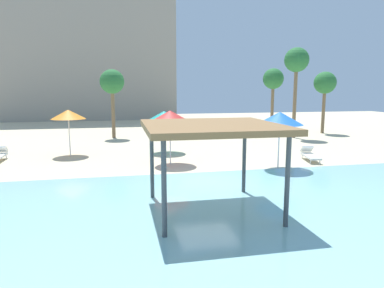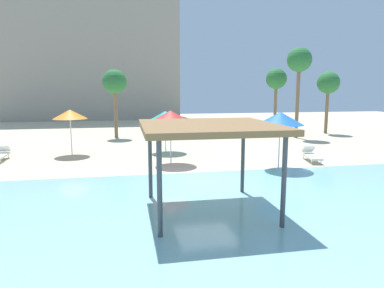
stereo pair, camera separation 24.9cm
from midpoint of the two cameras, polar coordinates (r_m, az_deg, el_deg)
ground_plane at (r=14.75m, az=2.81°, el=-6.17°), size 80.00×80.00×0.00m
lagoon_water at (r=9.99m, az=10.11°, el=-13.76°), size 44.00×13.50×0.04m
shade_pavilion at (r=10.69m, az=3.49°, el=2.38°), size 4.12×4.12×2.81m
beach_umbrella_orange_2 at (r=21.39m, az=-19.10°, el=4.64°), size 1.97×1.97×2.69m
beach_umbrella_teal_3 at (r=21.24m, az=-4.06°, el=4.65°), size 2.11×2.11×2.54m
beach_umbrella_blue_4 at (r=17.23m, az=14.70°, el=4.09°), size 2.23×2.23×2.78m
beach_umbrella_red_5 at (r=17.85m, az=-3.15°, el=4.60°), size 2.09×2.09×2.78m
lounge_chair_1 at (r=21.63m, az=-28.63°, el=-1.49°), size 0.66×1.91×0.74m
lounge_chair_2 at (r=19.94m, az=19.32°, el=-1.69°), size 0.99×1.98×0.74m
palm_tree_0 at (r=28.88m, az=17.45°, el=12.68°), size 1.90×1.90×7.06m
palm_tree_1 at (r=28.28m, az=-12.35°, el=9.77°), size 1.90×1.90×5.39m
palm_tree_2 at (r=32.57m, az=21.69°, el=9.16°), size 1.90×1.90×5.35m
palm_tree_3 at (r=33.32m, az=13.88°, el=10.16°), size 1.90×1.90×5.75m
hotel_block_0 at (r=50.18m, az=-16.82°, el=16.05°), size 23.49×10.84×20.64m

